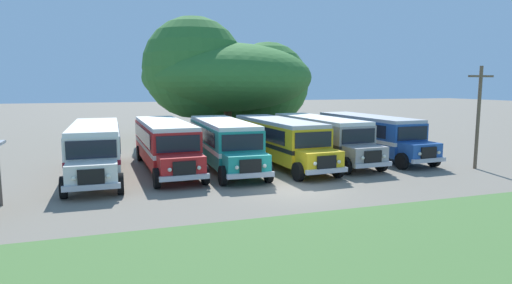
% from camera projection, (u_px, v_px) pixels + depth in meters
% --- Properties ---
extents(ground_plane, '(220.00, 220.00, 0.00)m').
position_uv_depth(ground_plane, '(294.00, 190.00, 20.64)').
color(ground_plane, slate).
extents(foreground_grass_strip, '(80.00, 10.59, 0.01)m').
position_uv_depth(foreground_grass_strip, '(419.00, 262.00, 12.27)').
color(foreground_grass_strip, '#4C7538').
rests_on(foreground_grass_strip, ground_plane).
extents(parked_bus_slot_0, '(2.73, 10.85, 2.82)m').
position_uv_depth(parked_bus_slot_0, '(95.00, 147.00, 23.85)').
color(parked_bus_slot_0, silver).
rests_on(parked_bus_slot_0, ground_plane).
extents(parked_bus_slot_1, '(3.00, 10.88, 2.82)m').
position_uv_depth(parked_bus_slot_1, '(165.00, 142.00, 25.69)').
color(parked_bus_slot_1, red).
rests_on(parked_bus_slot_1, ground_plane).
extents(parked_bus_slot_2, '(2.88, 10.86, 2.82)m').
position_uv_depth(parked_bus_slot_2, '(224.00, 141.00, 26.31)').
color(parked_bus_slot_2, teal).
rests_on(parked_bus_slot_2, ground_plane).
extents(parked_bus_slot_3, '(3.17, 10.91, 2.82)m').
position_uv_depth(parked_bus_slot_3, '(280.00, 139.00, 27.24)').
color(parked_bus_slot_3, yellow).
rests_on(parked_bus_slot_3, ground_plane).
extents(parked_bus_slot_4, '(3.11, 10.90, 2.82)m').
position_uv_depth(parked_bus_slot_4, '(321.00, 136.00, 28.91)').
color(parked_bus_slot_4, '#9E9993').
rests_on(parked_bus_slot_4, ground_plane).
extents(parked_bus_slot_5, '(3.11, 10.90, 2.82)m').
position_uv_depth(parked_bus_slot_5, '(369.00, 134.00, 30.33)').
color(parked_bus_slot_5, '#23519E').
rests_on(parked_bus_slot_5, ground_plane).
extents(broad_shade_tree, '(16.50, 15.84, 10.86)m').
position_uv_depth(broad_shade_tree, '(226.00, 78.00, 40.69)').
color(broad_shade_tree, brown).
rests_on(broad_shade_tree, ground_plane).
extents(utility_pole, '(1.80, 0.20, 6.08)m').
position_uv_depth(utility_pole, '(478.00, 114.00, 25.48)').
color(utility_pole, brown).
rests_on(utility_pole, ground_plane).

